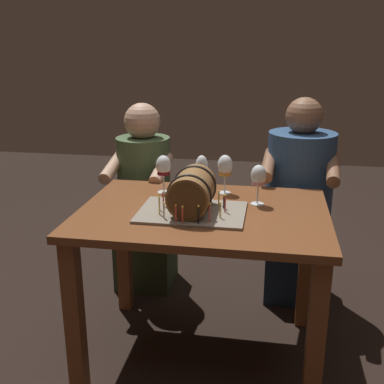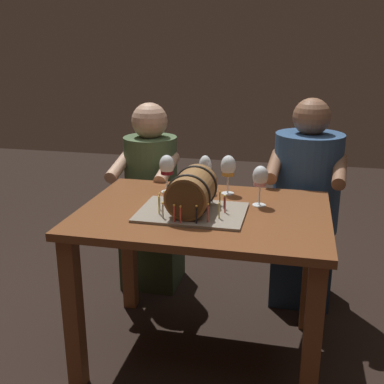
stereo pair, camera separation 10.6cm
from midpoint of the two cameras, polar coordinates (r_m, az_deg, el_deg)
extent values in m
plane|color=black|center=(2.52, -0.06, -18.61)|extent=(8.00, 8.00, 0.00)
cube|color=brown|center=(2.17, -0.06, -2.61)|extent=(1.12, 0.82, 0.03)
cube|color=brown|center=(2.17, -15.27, -14.33)|extent=(0.07, 0.07, 0.72)
cube|color=brown|center=(2.01, 13.01, -17.07)|extent=(0.07, 0.07, 0.72)
cube|color=brown|center=(2.74, -9.24, -6.91)|extent=(0.07, 0.07, 0.72)
cube|color=brown|center=(2.61, 12.29, -8.39)|extent=(0.07, 0.07, 0.72)
cube|color=gray|center=(2.11, -1.44, -2.44)|extent=(0.47, 0.34, 0.01)
cylinder|color=brown|center=(2.08, -1.46, 0.07)|extent=(0.18, 0.27, 0.18)
cylinder|color=#4F371E|center=(1.96, -2.23, -1.12)|extent=(0.16, 0.00, 0.16)
cylinder|color=#4F371E|center=(2.21, -0.78, 1.12)|extent=(0.16, 0.00, 0.16)
torus|color=black|center=(2.01, -1.87, -0.57)|extent=(0.20, 0.01, 0.20)
torus|color=black|center=(2.15, -1.07, 0.66)|extent=(0.20, 0.01, 0.20)
cylinder|color=#D64C47|center=(2.09, 2.53, -1.49)|extent=(0.01, 0.01, 0.07)
sphere|color=#F9C64C|center=(2.08, 2.55, -0.40)|extent=(0.01, 0.01, 0.01)
cylinder|color=black|center=(2.14, 2.41, -1.26)|extent=(0.01, 0.01, 0.06)
sphere|color=#F9C64C|center=(2.13, 2.42, -0.40)|extent=(0.01, 0.01, 0.01)
cylinder|color=#EAD666|center=(2.18, 1.84, -0.81)|extent=(0.01, 0.01, 0.06)
sphere|color=#F9C64C|center=(2.17, 1.85, 0.06)|extent=(0.01, 0.01, 0.01)
cylinder|color=silver|center=(2.22, 0.91, -0.45)|extent=(0.01, 0.01, 0.06)
sphere|color=#F9C64C|center=(2.21, 0.91, 0.45)|extent=(0.01, 0.01, 0.01)
cylinder|color=black|center=(2.25, -0.59, -0.27)|extent=(0.01, 0.01, 0.06)
sphere|color=#F9C64C|center=(2.24, -0.60, 0.57)|extent=(0.01, 0.01, 0.01)
cylinder|color=silver|center=(2.25, -1.83, -0.09)|extent=(0.01, 0.01, 0.07)
sphere|color=#F9C64C|center=(2.23, -1.84, 0.93)|extent=(0.01, 0.01, 0.01)
cylinder|color=black|center=(2.21, -3.83, -0.43)|extent=(0.01, 0.01, 0.07)
sphere|color=#F9C64C|center=(2.20, -3.85, 0.56)|extent=(0.01, 0.01, 0.01)
cylinder|color=#D64C47|center=(2.17, -4.85, -0.94)|extent=(0.01, 0.01, 0.06)
sphere|color=#F9C64C|center=(2.16, -4.87, -0.03)|extent=(0.01, 0.01, 0.01)
cylinder|color=silver|center=(2.12, -5.37, -1.31)|extent=(0.01, 0.01, 0.07)
sphere|color=#F9C64C|center=(2.11, -5.40, -0.29)|extent=(0.01, 0.01, 0.01)
cylinder|color=#EAD666|center=(2.07, -5.39, -1.76)|extent=(0.01, 0.01, 0.07)
sphere|color=#F9C64C|center=(2.05, -5.42, -0.67)|extent=(0.01, 0.01, 0.01)
cylinder|color=silver|center=(2.02, -4.89, -2.37)|extent=(0.01, 0.01, 0.06)
sphere|color=#F9C64C|center=(2.01, -4.92, -1.40)|extent=(0.01, 0.01, 0.01)
cylinder|color=#D64C47|center=(1.97, -3.48, -2.74)|extent=(0.01, 0.01, 0.07)
sphere|color=#F9C64C|center=(1.96, -3.50, -1.64)|extent=(0.01, 0.01, 0.01)
cylinder|color=#D64C47|center=(1.96, -2.69, -2.87)|extent=(0.01, 0.01, 0.07)
sphere|color=#F9C64C|center=(1.95, -2.70, -1.78)|extent=(0.01, 0.01, 0.01)
cylinder|color=black|center=(1.96, -0.78, -2.83)|extent=(0.01, 0.01, 0.07)
sphere|color=#F9C64C|center=(1.94, -0.79, -1.69)|extent=(0.01, 0.01, 0.01)
cylinder|color=#D64C47|center=(1.97, 0.57, -2.60)|extent=(0.01, 0.01, 0.07)
sphere|color=#F9C64C|center=(1.96, 0.57, -1.43)|extent=(0.01, 0.01, 0.01)
cylinder|color=#EAD666|center=(2.02, 1.90, -2.30)|extent=(0.01, 0.01, 0.06)
sphere|color=#F9C64C|center=(2.01, 1.91, -1.32)|extent=(0.01, 0.01, 0.01)
cylinder|color=white|center=(2.42, -0.11, 0.10)|extent=(0.06, 0.06, 0.00)
cylinder|color=white|center=(2.41, -0.11, 0.93)|extent=(0.01, 0.01, 0.07)
ellipsoid|color=white|center=(2.39, -0.11, 3.06)|extent=(0.07, 0.07, 0.11)
cylinder|color=beige|center=(2.39, -0.11, 2.26)|extent=(0.05, 0.05, 0.04)
cylinder|color=white|center=(2.41, -4.63, -0.03)|extent=(0.06, 0.06, 0.00)
cylinder|color=white|center=(2.40, -4.66, 1.01)|extent=(0.01, 0.01, 0.09)
ellipsoid|color=white|center=(2.37, -4.72, 3.19)|extent=(0.08, 0.08, 0.10)
cylinder|color=maroon|center=(2.38, -4.70, 2.45)|extent=(0.06, 0.06, 0.03)
cylinder|color=white|center=(2.40, 2.63, -0.10)|extent=(0.06, 0.06, 0.00)
cylinder|color=white|center=(2.38, 2.65, 0.94)|extent=(0.01, 0.01, 0.09)
ellipsoid|color=white|center=(2.36, 2.68, 3.18)|extent=(0.08, 0.08, 0.11)
cylinder|color=#C6842D|center=(2.36, 2.67, 2.52)|extent=(0.06, 0.06, 0.04)
cylinder|color=white|center=(2.25, 6.47, -1.44)|extent=(0.06, 0.06, 0.00)
cylinder|color=white|center=(2.23, 6.51, -0.30)|extent=(0.01, 0.01, 0.09)
ellipsoid|color=white|center=(2.20, 6.59, 2.01)|extent=(0.07, 0.07, 0.10)
cylinder|color=pink|center=(2.21, 6.57, 1.44)|extent=(0.06, 0.06, 0.04)
cube|color=#2A3A24|center=(3.06, -6.49, -6.93)|extent=(0.34, 0.32, 0.45)
cylinder|color=#47603D|center=(2.89, -6.81, 1.64)|extent=(0.32, 0.32, 0.50)
sphere|color=tan|center=(2.82, -7.06, 8.39)|extent=(0.21, 0.21, 0.21)
cylinder|color=tan|center=(2.70, -4.84, 2.74)|extent=(0.08, 0.31, 0.14)
cylinder|color=tan|center=(2.79, -10.52, 2.99)|extent=(0.08, 0.31, 0.14)
cube|color=#1B2D46|center=(2.95, 11.08, -8.09)|extent=(0.34, 0.32, 0.45)
cylinder|color=#2D4C75|center=(2.77, 11.68, 1.32)|extent=(0.40, 0.40, 0.56)
sphere|color=brown|center=(2.69, 12.17, 8.88)|extent=(0.20, 0.20, 0.20)
cylinder|color=brown|center=(2.61, 15.39, 2.72)|extent=(0.09, 0.31, 0.14)
cylinder|color=brown|center=(2.62, 8.00, 3.25)|extent=(0.09, 0.31, 0.14)
camera|label=1|loc=(0.05, -91.46, -0.46)|focal=44.63mm
camera|label=2|loc=(0.05, 88.54, 0.46)|focal=44.63mm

